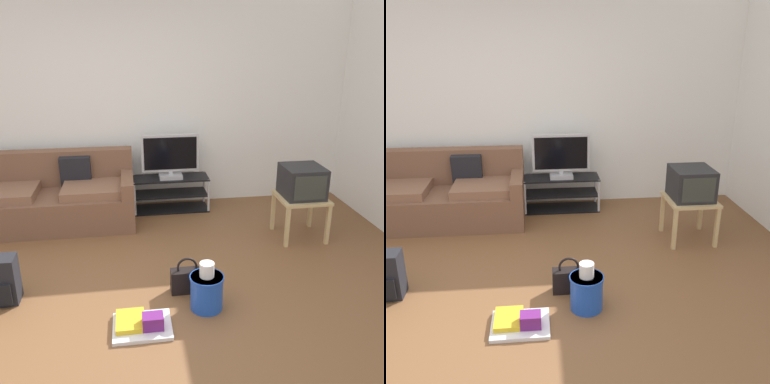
# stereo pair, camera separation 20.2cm
# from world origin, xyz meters

# --- Properties ---
(ground_plane) EXTENTS (9.00, 9.80, 0.02)m
(ground_plane) POSITION_xyz_m (0.00, 0.00, -0.01)
(ground_plane) COLOR brown
(wall_back) EXTENTS (9.00, 0.10, 2.70)m
(wall_back) POSITION_xyz_m (0.00, 2.45, 1.35)
(wall_back) COLOR white
(wall_back) RESTS_ON ground_plane
(couch) EXTENTS (1.92, 0.85, 0.83)m
(couch) POSITION_xyz_m (-0.78, 1.89, 0.31)
(couch) COLOR brown
(couch) RESTS_ON ground_plane
(tv_stand) EXTENTS (0.96, 0.37, 0.44)m
(tv_stand) POSITION_xyz_m (0.65, 2.11, 0.22)
(tv_stand) COLOR black
(tv_stand) RESTS_ON ground_plane
(flat_tv) EXTENTS (0.72, 0.22, 0.55)m
(flat_tv) POSITION_xyz_m (0.65, 2.09, 0.71)
(flat_tv) COLOR #B2B2B7
(flat_tv) RESTS_ON tv_stand
(side_table) EXTENTS (0.51, 0.51, 0.48)m
(side_table) POSITION_xyz_m (1.98, 1.10, 0.40)
(side_table) COLOR tan
(side_table) RESTS_ON ground_plane
(crt_tv) EXTENTS (0.42, 0.45, 0.33)m
(crt_tv) POSITION_xyz_m (1.98, 1.12, 0.65)
(crt_tv) COLOR #232326
(crt_tv) RESTS_ON side_table
(backpack) EXTENTS (0.27, 0.27, 0.41)m
(backpack) POSITION_xyz_m (-0.96, 0.27, 0.20)
(backpack) COLOR black
(backpack) RESTS_ON ground_plane
(handbag) EXTENTS (0.29, 0.12, 0.33)m
(handbag) POSITION_xyz_m (0.59, 0.19, 0.12)
(handbag) COLOR black
(handbag) RESTS_ON ground_plane
(cleaning_bucket) EXTENTS (0.28, 0.28, 0.42)m
(cleaning_bucket) POSITION_xyz_m (0.72, -0.07, 0.17)
(cleaning_bucket) COLOR blue
(cleaning_bucket) RESTS_ON ground_plane
(floor_tray) EXTENTS (0.45, 0.37, 0.14)m
(floor_tray) POSITION_xyz_m (0.17, -0.26, 0.04)
(floor_tray) COLOR silver
(floor_tray) RESTS_ON ground_plane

